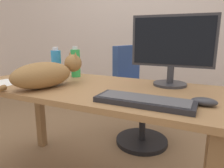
{
  "coord_description": "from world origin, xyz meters",
  "views": [
    {
      "loc": [
        0.65,
        -1.06,
        1.0
      ],
      "look_at": [
        0.21,
        -0.13,
        0.76
      ],
      "focal_mm": 33.68,
      "sensor_mm": 36.0,
      "label": 1
    }
  ],
  "objects_px": {
    "computer_mouse": "(204,102)",
    "water_bottle": "(56,64)",
    "keyboard": "(144,101)",
    "cat": "(46,74)",
    "monitor": "(172,48)",
    "spray_bottle": "(76,63)",
    "office_chair": "(138,103)"
  },
  "relations": [
    {
      "from": "computer_mouse",
      "to": "water_bottle",
      "type": "xyz_separation_m",
      "value": [
        -0.98,
        0.22,
        0.08
      ]
    },
    {
      "from": "keyboard",
      "to": "cat",
      "type": "bearing_deg",
      "value": 175.3
    },
    {
      "from": "monitor",
      "to": "spray_bottle",
      "type": "distance_m",
      "value": 0.69
    },
    {
      "from": "water_bottle",
      "to": "keyboard",
      "type": "bearing_deg",
      "value": -22.37
    },
    {
      "from": "cat",
      "to": "water_bottle",
      "type": "xyz_separation_m",
      "value": [
        -0.13,
        0.26,
        0.02
      ]
    },
    {
      "from": "water_bottle",
      "to": "computer_mouse",
      "type": "bearing_deg",
      "value": -12.49
    },
    {
      "from": "water_bottle",
      "to": "monitor",
      "type": "bearing_deg",
      "value": 7.6
    },
    {
      "from": "cat",
      "to": "computer_mouse",
      "type": "relative_size",
      "value": 5.24
    },
    {
      "from": "office_chair",
      "to": "computer_mouse",
      "type": "xyz_separation_m",
      "value": [
        0.56,
        -0.83,
        0.33
      ]
    },
    {
      "from": "office_chair",
      "to": "cat",
      "type": "relative_size",
      "value": 1.58
    },
    {
      "from": "spray_bottle",
      "to": "computer_mouse",
      "type": "bearing_deg",
      "value": -19.2
    },
    {
      "from": "office_chair",
      "to": "monitor",
      "type": "distance_m",
      "value": 0.82
    },
    {
      "from": "computer_mouse",
      "to": "monitor",
      "type": "bearing_deg",
      "value": 122.45
    },
    {
      "from": "cat",
      "to": "office_chair",
      "type": "bearing_deg",
      "value": 71.73
    },
    {
      "from": "monitor",
      "to": "cat",
      "type": "height_order",
      "value": "monitor"
    },
    {
      "from": "monitor",
      "to": "spray_bottle",
      "type": "relative_size",
      "value": 2.16
    },
    {
      "from": "keyboard",
      "to": "office_chair",
      "type": "bearing_deg",
      "value": 109.39
    },
    {
      "from": "office_chair",
      "to": "computer_mouse",
      "type": "bearing_deg",
      "value": -55.72
    },
    {
      "from": "cat",
      "to": "computer_mouse",
      "type": "xyz_separation_m",
      "value": [
        0.85,
        0.04,
        -0.06
      ]
    },
    {
      "from": "spray_bottle",
      "to": "monitor",
      "type": "bearing_deg",
      "value": 1.25
    },
    {
      "from": "water_bottle",
      "to": "cat",
      "type": "bearing_deg",
      "value": -62.29
    },
    {
      "from": "monitor",
      "to": "keyboard",
      "type": "relative_size",
      "value": 1.09
    },
    {
      "from": "computer_mouse",
      "to": "water_bottle",
      "type": "height_order",
      "value": "water_bottle"
    },
    {
      "from": "cat",
      "to": "computer_mouse",
      "type": "bearing_deg",
      "value": 2.52
    },
    {
      "from": "keyboard",
      "to": "monitor",
      "type": "bearing_deg",
      "value": 84.76
    },
    {
      "from": "monitor",
      "to": "computer_mouse",
      "type": "relative_size",
      "value": 4.37
    },
    {
      "from": "office_chair",
      "to": "cat",
      "type": "distance_m",
      "value": 0.99
    },
    {
      "from": "office_chair",
      "to": "water_bottle",
      "type": "distance_m",
      "value": 0.85
    },
    {
      "from": "monitor",
      "to": "computer_mouse",
      "type": "distance_m",
      "value": 0.43
    },
    {
      "from": "spray_bottle",
      "to": "cat",
      "type": "bearing_deg",
      "value": -84.68
    },
    {
      "from": "keyboard",
      "to": "spray_bottle",
      "type": "xyz_separation_m",
      "value": [
        -0.64,
        0.39,
        0.09
      ]
    },
    {
      "from": "monitor",
      "to": "water_bottle",
      "type": "height_order",
      "value": "monitor"
    }
  ]
}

